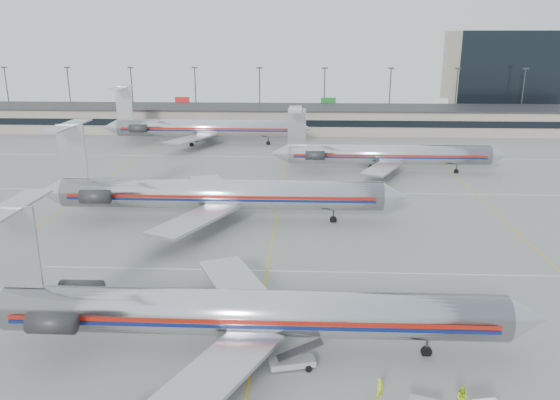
{
  "coord_description": "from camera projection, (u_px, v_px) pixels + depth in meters",
  "views": [
    {
      "loc": [
        3.67,
        -41.61,
        23.02
      ],
      "look_at": [
        0.84,
        20.51,
        4.5
      ],
      "focal_mm": 35.0,
      "sensor_mm": 36.0,
      "label": 1
    }
  ],
  "objects": [
    {
      "name": "ground",
      "position": [
        259.0,
        319.0,
        46.57
      ],
      "size": [
        260.0,
        260.0,
        0.0
      ],
      "primitive_type": "plane",
      "color": "gray",
      "rests_on": "ground"
    },
    {
      "name": "apron_markings",
      "position": [
        267.0,
        271.0,
        56.14
      ],
      "size": [
        160.0,
        0.15,
        0.02
      ],
      "primitive_type": "cube",
      "color": "silver",
      "rests_on": "ground"
    },
    {
      "name": "terminal",
      "position": [
        290.0,
        119.0,
        139.47
      ],
      "size": [
        162.0,
        17.0,
        6.25
      ],
      "color": "gray",
      "rests_on": "ground"
    },
    {
      "name": "light_mast_row",
      "position": [
        292.0,
        92.0,
        151.35
      ],
      "size": [
        163.6,
        0.4,
        15.28
      ],
      "color": "#38383D",
      "rests_on": "ground"
    },
    {
      "name": "distant_building",
      "position": [
        501.0,
        75.0,
        162.85
      ],
      "size": [
        30.0,
        20.0,
        25.0
      ],
      "primitive_type": "cube",
      "color": "tan",
      "rests_on": "ground"
    },
    {
      "name": "jet_foreground",
      "position": [
        240.0,
        312.0,
        40.83
      ],
      "size": [
        43.87,
        25.83,
        11.48
      ],
      "color": "silver",
      "rests_on": "ground"
    },
    {
      "name": "jet_second_row",
      "position": [
        214.0,
        194.0,
        70.53
      ],
      "size": [
        48.42,
        28.51,
        12.67
      ],
      "color": "silver",
      "rests_on": "ground"
    },
    {
      "name": "jet_third_row",
      "position": [
        383.0,
        154.0,
        96.27
      ],
      "size": [
        41.61,
        25.6,
        11.38
      ],
      "color": "silver",
      "rests_on": "ground"
    },
    {
      "name": "jet_back_row",
      "position": [
        203.0,
        128.0,
        121.8
      ],
      "size": [
        47.11,
        28.98,
        12.88
      ],
      "color": "silver",
      "rests_on": "ground"
    },
    {
      "name": "belt_loader",
      "position": [
        293.0,
        361.0,
        39.5
      ],
      "size": [
        4.01,
        1.93,
        2.05
      ],
      "rotation": [
        0.0,
        0.0,
        0.24
      ],
      "color": "#969696",
      "rests_on": "ground"
    },
    {
      "name": "ramp_worker_near",
      "position": [
        380.0,
        389.0,
        35.96
      ],
      "size": [
        0.67,
        0.64,
        1.55
      ],
      "primitive_type": "imported",
      "rotation": [
        0.0,
        0.0,
        0.68
      ],
      "color": "#CBE815",
      "rests_on": "ground"
    },
    {
      "name": "ramp_worker_far",
      "position": [
        462.0,
        398.0,
        34.91
      ],
      "size": [
        0.96,
        0.82,
        1.72
      ],
      "primitive_type": "imported",
      "rotation": [
        0.0,
        0.0,
        -0.22
      ],
      "color": "#B5E015",
      "rests_on": "ground"
    }
  ]
}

